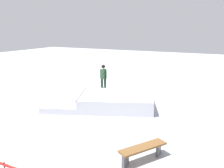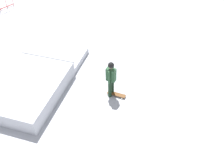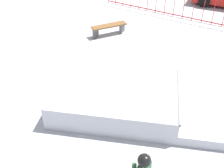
# 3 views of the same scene
# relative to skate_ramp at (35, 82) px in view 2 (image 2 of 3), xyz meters

# --- Properties ---
(ground_plane) EXTENTS (60.00, 60.00, 0.00)m
(ground_plane) POSITION_rel_skate_ramp_xyz_m (-0.81, 0.12, -0.32)
(ground_plane) COLOR #A8AAB2
(skate_ramp) EXTENTS (5.98, 4.47, 0.74)m
(skate_ramp) POSITION_rel_skate_ramp_xyz_m (0.00, 0.00, 0.00)
(skate_ramp) COLOR #B0B3BB
(skate_ramp) RESTS_ON ground
(skater) EXTENTS (0.43, 0.42, 1.73)m
(skater) POSITION_rel_skate_ramp_xyz_m (1.76, -2.83, 0.69)
(skater) COLOR black
(skater) RESTS_ON ground
(skateboard) EXTENTS (0.44, 0.82, 0.09)m
(skateboard) POSITION_rel_skate_ramp_xyz_m (1.85, -3.05, -0.24)
(skateboard) COLOR #593314
(skateboard) RESTS_ON ground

